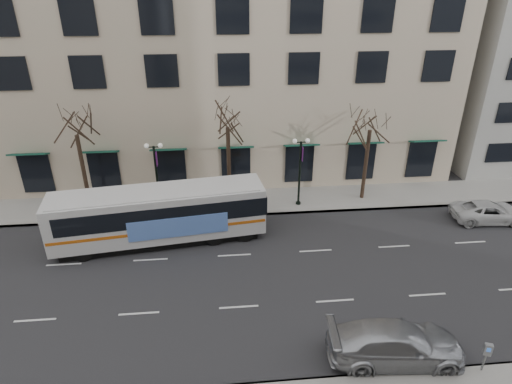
{
  "coord_description": "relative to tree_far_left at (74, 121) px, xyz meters",
  "views": [
    {
      "loc": [
        -0.73,
        -19.2,
        14.93
      ],
      "look_at": [
        1.36,
        2.73,
        4.0
      ],
      "focal_mm": 30.0,
      "sensor_mm": 36.0,
      "label": 1
    }
  ],
  "objects": [
    {
      "name": "pay_station",
      "position": [
        20.0,
        -16.1,
        -5.51
      ],
      "size": [
        0.36,
        0.3,
        1.43
      ],
      "rotation": [
        0.0,
        0.0,
        -0.38
      ],
      "color": "gray",
      "rests_on": "sidewalk_near"
    },
    {
      "name": "white_pickup",
      "position": [
        27.61,
        -3.96,
        -6.01
      ],
      "size": [
        5.11,
        2.67,
        1.37
      ],
      "primitive_type": "imported",
      "rotation": [
        0.0,
        0.0,
        1.49
      ],
      "color": "silver",
      "rests_on": "ground"
    },
    {
      "name": "building_hotel",
      "position": [
        8.0,
        12.2,
        5.3
      ],
      "size": [
        40.0,
        20.0,
        24.0
      ],
      "primitive_type": "cube",
      "color": "#BEA991",
      "rests_on": "ground"
    },
    {
      "name": "lamp_post_right",
      "position": [
        15.01,
        -0.6,
        -3.75
      ],
      "size": [
        1.22,
        0.45,
        5.21
      ],
      "color": "black",
      "rests_on": "ground"
    },
    {
      "name": "ground",
      "position": [
        10.0,
        -8.8,
        -6.7
      ],
      "size": [
        160.0,
        160.0,
        0.0
      ],
      "primitive_type": "plane",
      "color": "black",
      "rests_on": "ground"
    },
    {
      "name": "tree_far_left",
      "position": [
        0.0,
        0.0,
        0.0
      ],
      "size": [
        3.6,
        3.6,
        8.34
      ],
      "color": "black",
      "rests_on": "ground"
    },
    {
      "name": "sidewalk_far",
      "position": [
        15.0,
        0.2,
        -6.62
      ],
      "size": [
        80.0,
        4.0,
        0.15
      ],
      "primitive_type": "cube",
      "color": "gray",
      "rests_on": "ground"
    },
    {
      "name": "lamp_post_left",
      "position": [
        5.01,
        -0.6,
        -3.75
      ],
      "size": [
        1.22,
        0.45,
        5.21
      ],
      "color": "black",
      "rests_on": "ground"
    },
    {
      "name": "tree_far_mid",
      "position": [
        10.0,
        0.0,
        0.21
      ],
      "size": [
        3.6,
        3.6,
        8.55
      ],
      "color": "black",
      "rests_on": "ground"
    },
    {
      "name": "tree_far_right",
      "position": [
        20.0,
        0.0,
        -0.28
      ],
      "size": [
        3.6,
        3.6,
        8.06
      ],
      "color": "black",
      "rests_on": "ground"
    },
    {
      "name": "silver_car",
      "position": [
        16.58,
        -15.0,
        -5.84
      ],
      "size": [
        6.09,
        2.86,
        1.72
      ],
      "primitive_type": "imported",
      "rotation": [
        0.0,
        0.0,
        1.49
      ],
      "color": "#A6A8AD",
      "rests_on": "ground"
    },
    {
      "name": "city_bus",
      "position": [
        5.57,
        -4.38,
        -4.77
      ],
      "size": [
        13.31,
        4.48,
        3.54
      ],
      "rotation": [
        0.0,
        0.0,
        0.13
      ],
      "color": "silver",
      "rests_on": "ground"
    }
  ]
}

